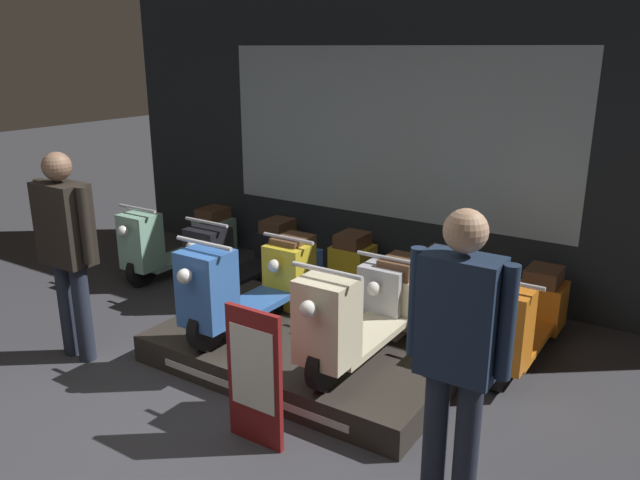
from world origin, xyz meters
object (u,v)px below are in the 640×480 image
scooter_backrow_0 (180,240)px  person_left_browsing (66,241)px  scooter_display_left (255,283)px  scooter_display_right (368,311)px  person_right_browsing (458,344)px  price_sign_board (254,377)px  scooter_backrow_4 (524,318)px  scooter_backrow_1 (246,255)px  scooter_backrow_2 (323,273)px  scooter_backrow_3 (414,293)px

scooter_backrow_0 → person_left_browsing: (0.78, -1.92, 0.63)m
scooter_display_left → scooter_display_right: bearing=0.0°
scooter_display_right → person_right_browsing: bearing=-42.3°
price_sign_board → scooter_backrow_4: bearing=62.3°
scooter_backrow_1 → person_right_browsing: person_right_browsing is taller
price_sign_board → scooter_backrow_0: bearing=142.9°
scooter_backrow_2 → scooter_backrow_4: 1.88m
scooter_backrow_2 → scooter_backrow_3: size_ratio=1.00×
scooter_backrow_4 → price_sign_board: 2.30m
person_right_browsing → scooter_backrow_4: bearing=94.6°
scooter_backrow_4 → scooter_backrow_2: bearing=180.0°
scooter_display_left → person_right_browsing: person_right_browsing is taller
scooter_backrow_0 → scooter_backrow_3: same height
scooter_display_right → person_right_browsing: 1.43m
scooter_backrow_1 → scooter_backrow_3: (1.88, 0.00, 0.00)m
price_sign_board → person_left_browsing: bearing=176.5°
person_left_browsing → person_right_browsing: person_right_browsing is taller
scooter_display_left → scooter_backrow_1: bearing=132.7°
scooter_backrow_2 → scooter_backrow_0: bearing=180.0°
scooter_backrow_1 → scooter_backrow_3: bearing=0.0°
person_left_browsing → scooter_backrow_1: bearing=85.3°
scooter_backrow_2 → price_sign_board: (0.81, -2.03, 0.11)m
scooter_backrow_0 → scooter_display_left: bearing=-28.2°
scooter_backrow_4 → price_sign_board: bearing=-117.7°
scooter_backrow_3 → price_sign_board: (-0.13, -2.03, 0.11)m
scooter_backrow_1 → person_left_browsing: bearing=-94.7°
scooter_backrow_0 → scooter_display_right: bearing=-18.9°
scooter_display_left → scooter_backrow_3: size_ratio=1.00×
scooter_backrow_4 → scooter_display_left: bearing=-152.4°
scooter_backrow_0 → scooter_backrow_3: 2.82m
scooter_display_left → scooter_backrow_1: (-0.92, 0.99, -0.22)m
scooter_backrow_1 → scooter_backrow_3: size_ratio=1.00×
scooter_backrow_2 → scooter_backrow_3: bearing=0.0°
scooter_display_left → price_sign_board: bearing=-51.3°
scooter_display_right → scooter_display_left: bearing=180.0°
scooter_backrow_0 → scooter_backrow_2: bearing=0.0°
scooter_backrow_1 → price_sign_board: price_sign_board is taller
scooter_backrow_1 → scooter_backrow_2: size_ratio=1.00×
scooter_backrow_4 → scooter_backrow_1: bearing=180.0°
scooter_display_left → person_right_browsing: 2.29m
scooter_backrow_0 → scooter_backrow_3: size_ratio=1.00×
scooter_backrow_1 → scooter_backrow_4: size_ratio=1.00×
scooter_backrow_0 → price_sign_board: (2.69, -2.03, 0.11)m
scooter_display_left → scooter_backrow_2: scooter_display_left is taller
person_right_browsing → scooter_display_right: bearing=137.7°
scooter_display_right → price_sign_board: scooter_display_right is taller
scooter_display_left → scooter_display_right: size_ratio=1.00×
scooter_backrow_1 → scooter_backrow_2: bearing=0.0°
scooter_backrow_0 → price_sign_board: price_sign_board is taller
scooter_display_left → person_right_browsing: size_ratio=0.94×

